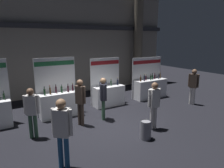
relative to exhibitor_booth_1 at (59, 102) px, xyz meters
The scene contains 12 objects.
ground_plane 2.33m from the exhibitor_booth_1, 57.61° to the right, with size 29.00×29.00×0.00m, color black.
hall_colonnade 4.50m from the exhibitor_booth_1, 70.09° to the left, with size 14.50×1.10×6.95m.
exhibitor_booth_1 is the anchor object (origin of this frame).
exhibitor_booth_2 2.48m from the exhibitor_booth_1, ahead, with size 1.58×0.66×2.29m.
exhibitor_booth_3 5.05m from the exhibitor_booth_1, ahead, with size 1.97×0.66×2.20m.
trash_bin 3.87m from the exhibitor_booth_1, 62.74° to the right, with size 0.37×0.37×0.62m.
visitor_1 2.02m from the exhibitor_booth_1, 131.80° to the right, with size 0.45×0.34×1.69m.
visitor_2 1.94m from the exhibitor_booth_1, 42.70° to the right, with size 0.35×0.50×1.71m.
visitor_3 3.92m from the exhibitor_booth_1, 50.43° to the right, with size 0.50×0.25×1.73m.
visitor_4 3.72m from the exhibitor_booth_1, 105.60° to the right, with size 0.44×0.43×1.82m.
visitor_5 1.46m from the exhibitor_booth_1, 73.19° to the right, with size 0.34×0.44×1.76m.
visitor_6 6.38m from the exhibitor_booth_1, 17.19° to the right, with size 0.35×0.46×1.76m.
Camera 1 is at (-3.55, -6.18, 3.21)m, focal length 32.69 mm.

